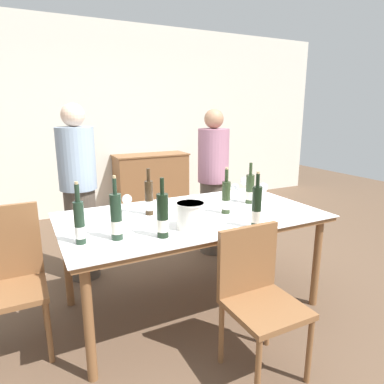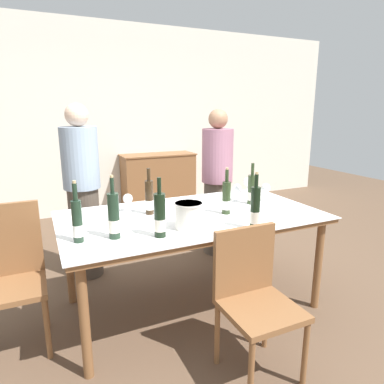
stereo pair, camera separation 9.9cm
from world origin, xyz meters
The scene contains 20 objects.
ground_plane centered at (0.00, 0.00, 0.00)m, with size 12.00×12.00×0.00m, color brown.
back_wall centered at (0.00, 3.02, 1.40)m, with size 8.00×0.10×2.80m.
sideboard_cabinet centered at (0.67, 2.73, 0.44)m, with size 1.14×0.46×0.89m.
dining_table centered at (0.00, 0.00, 0.71)m, with size 1.98×1.09×0.78m.
ice_bucket centered at (-0.15, -0.27, 0.87)m, with size 0.20×0.20×0.18m.
wine_bottle_0 centered at (-0.87, -0.21, 0.91)m, with size 0.06×0.06×0.39m.
wine_bottle_1 centered at (-0.38, -0.34, 0.91)m, with size 0.08×0.08×0.39m.
wine_bottle_2 centered at (0.59, 0.07, 0.90)m, with size 0.07×0.07×0.35m.
wine_bottle_3 centered at (0.25, -0.47, 0.92)m, with size 0.07×0.07×0.39m.
wine_bottle_4 centered at (0.25, -0.09, 0.90)m, with size 0.07×0.07×0.37m.
wine_bottle_5 centered at (-0.29, 0.15, 0.91)m, with size 0.06×0.06×0.36m.
wine_bottle_6 centered at (-0.65, -0.24, 0.92)m, with size 0.07×0.07×0.41m.
wine_glass_0 centered at (0.76, 0.10, 0.89)m, with size 0.08×0.08×0.16m.
wine_glass_1 centered at (-0.43, 0.29, 0.88)m, with size 0.08×0.08×0.14m.
wine_glass_2 centered at (0.78, 0.41, 0.88)m, with size 0.08×0.08×0.15m.
wine_glass_3 centered at (0.54, 0.21, 0.89)m, with size 0.08×0.08×0.15m.
chair_left_end centered at (-1.29, 0.09, 0.55)m, with size 0.42×0.42×0.97m.
chair_near_front centered at (0.05, -0.78, 0.51)m, with size 0.42×0.42×0.88m.
person_host centered at (-0.70, 0.91, 0.81)m, with size 0.33×0.33×1.62m.
person_guest_left centered at (0.70, 0.87, 0.79)m, with size 0.33×0.33×1.57m.
Camera 2 is at (-1.06, -2.30, 1.58)m, focal length 32.00 mm.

